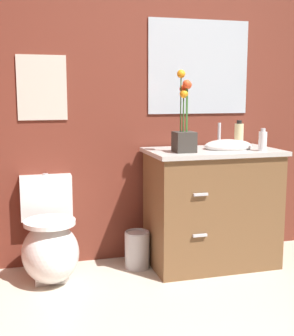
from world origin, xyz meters
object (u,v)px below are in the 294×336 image
(toilet, at_px, (50,244))
(wall_mirror, at_px, (199,67))
(flower_vase, at_px, (184,128))
(trash_bin, at_px, (137,249))
(vanity_cabinet, at_px, (212,206))
(wall_poster, at_px, (42,88))
(lotion_bottle, at_px, (239,136))
(soap_bottle, at_px, (263,141))

(toilet, xyz_separation_m, wall_mirror, (1.17, 0.27, 1.21))
(flower_vase, distance_m, trash_bin, 0.94)
(vanity_cabinet, xyz_separation_m, wall_poster, (-1.17, 0.29, 0.85))
(vanity_cabinet, relative_size, trash_bin, 3.81)
(lotion_bottle, distance_m, wall_mirror, 0.62)
(soap_bottle, bearing_deg, vanity_cabinet, 149.78)
(flower_vase, bearing_deg, wall_mirror, 56.40)
(toilet, bearing_deg, wall_poster, 90.00)
(wall_mirror, bearing_deg, lotion_bottle, -56.53)
(wall_poster, height_order, wall_mirror, wall_mirror)
(toilet, relative_size, trash_bin, 2.54)
(wall_poster, bearing_deg, wall_mirror, 0.00)
(trash_bin, xyz_separation_m, wall_poster, (-0.62, 0.23, 1.16))
(soap_bottle, height_order, lotion_bottle, lotion_bottle)
(lotion_bottle, distance_m, wall_poster, 1.44)
(lotion_bottle, bearing_deg, trash_bin, 174.65)
(flower_vase, height_order, lotion_bottle, flower_vase)
(flower_vase, distance_m, lotion_bottle, 0.46)
(soap_bottle, distance_m, wall_poster, 1.58)
(toilet, relative_size, wall_mirror, 0.86)
(vanity_cabinet, height_order, wall_poster, wall_poster)
(trash_bin, bearing_deg, vanity_cabinet, -6.52)
(toilet, height_order, soap_bottle, soap_bottle)
(lotion_bottle, height_order, wall_poster, wall_poster)
(soap_bottle, distance_m, trash_bin, 1.18)
(toilet, height_order, vanity_cabinet, vanity_cabinet)
(trash_bin, relative_size, wall_poster, 0.61)
(vanity_cabinet, xyz_separation_m, soap_bottle, (0.30, -0.17, 0.49))
(wall_poster, bearing_deg, lotion_bottle, -12.41)
(toilet, xyz_separation_m, wall_poster, (0.00, 0.27, 1.05))
(toilet, height_order, trash_bin, toilet)
(trash_bin, bearing_deg, toilet, -176.63)
(vanity_cabinet, distance_m, soap_bottle, 0.60)
(soap_bottle, bearing_deg, lotion_bottle, 121.18)
(vanity_cabinet, height_order, flower_vase, flower_vase)
(lotion_bottle, bearing_deg, flower_vase, -170.05)
(toilet, relative_size, flower_vase, 1.24)
(soap_bottle, bearing_deg, trash_bin, 164.46)
(soap_bottle, relative_size, wall_mirror, 0.20)
(soap_bottle, xyz_separation_m, wall_mirror, (-0.30, 0.47, 0.52))
(vanity_cabinet, distance_m, wall_mirror, 1.05)
(toilet, distance_m, wall_mirror, 1.70)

